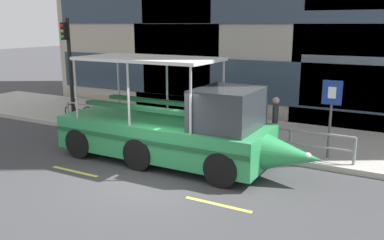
{
  "coord_description": "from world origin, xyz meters",
  "views": [
    {
      "loc": [
        6.28,
        -9.14,
        4.35
      ],
      "look_at": [
        0.1,
        2.13,
        1.3
      ],
      "focal_mm": 37.72,
      "sensor_mm": 36.0,
      "label": 1
    }
  ],
  "objects_px": {
    "parking_sign": "(331,106)",
    "pedestrian_mid_left": "(222,110)",
    "leaned_bicycle": "(79,113)",
    "duck_tour_boat": "(177,130)",
    "traffic_light_pole": "(69,60)",
    "pedestrian_near_bow": "(275,117)"
  },
  "relations": [
    {
      "from": "parking_sign",
      "to": "pedestrian_mid_left",
      "type": "distance_m",
      "value": 4.25
    },
    {
      "from": "parking_sign",
      "to": "leaned_bicycle",
      "type": "bearing_deg",
      "value": -179.82
    },
    {
      "from": "duck_tour_boat",
      "to": "pedestrian_mid_left",
      "type": "relative_size",
      "value": 5.16
    },
    {
      "from": "traffic_light_pole",
      "to": "duck_tour_boat",
      "type": "distance_m",
      "value": 7.33
    },
    {
      "from": "traffic_light_pole",
      "to": "pedestrian_mid_left",
      "type": "relative_size",
      "value": 2.65
    },
    {
      "from": "parking_sign",
      "to": "pedestrian_mid_left",
      "type": "bearing_deg",
      "value": 168.88
    },
    {
      "from": "traffic_light_pole",
      "to": "pedestrian_near_bow",
      "type": "distance_m",
      "value": 9.27
    },
    {
      "from": "duck_tour_boat",
      "to": "pedestrian_near_bow",
      "type": "relative_size",
      "value": 4.96
    },
    {
      "from": "parking_sign",
      "to": "leaned_bicycle",
      "type": "distance_m",
      "value": 10.72
    },
    {
      "from": "duck_tour_boat",
      "to": "pedestrian_near_bow",
      "type": "distance_m",
      "value": 3.59
    },
    {
      "from": "duck_tour_boat",
      "to": "traffic_light_pole",
      "type": "bearing_deg",
      "value": 161.96
    },
    {
      "from": "leaned_bicycle",
      "to": "pedestrian_near_bow",
      "type": "distance_m",
      "value": 8.79
    },
    {
      "from": "duck_tour_boat",
      "to": "pedestrian_mid_left",
      "type": "height_order",
      "value": "duck_tour_boat"
    },
    {
      "from": "leaned_bicycle",
      "to": "pedestrian_mid_left",
      "type": "xyz_separation_m",
      "value": [
        6.53,
        0.84,
        0.64
      ]
    },
    {
      "from": "leaned_bicycle",
      "to": "duck_tour_boat",
      "type": "distance_m",
      "value": 6.8
    },
    {
      "from": "pedestrian_near_bow",
      "to": "pedestrian_mid_left",
      "type": "relative_size",
      "value": 1.04
    },
    {
      "from": "pedestrian_near_bow",
      "to": "leaned_bicycle",
      "type": "bearing_deg",
      "value": -177.08
    },
    {
      "from": "traffic_light_pole",
      "to": "duck_tour_boat",
      "type": "height_order",
      "value": "traffic_light_pole"
    },
    {
      "from": "traffic_light_pole",
      "to": "pedestrian_mid_left",
      "type": "xyz_separation_m",
      "value": [
        6.89,
        0.9,
        -1.67
      ]
    },
    {
      "from": "duck_tour_boat",
      "to": "leaned_bicycle",
      "type": "bearing_deg",
      "value": 160.57
    },
    {
      "from": "duck_tour_boat",
      "to": "pedestrian_near_bow",
      "type": "xyz_separation_m",
      "value": [
        2.35,
        2.7,
        0.16
      ]
    },
    {
      "from": "leaned_bicycle",
      "to": "pedestrian_near_bow",
      "type": "bearing_deg",
      "value": 2.92
    }
  ]
}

